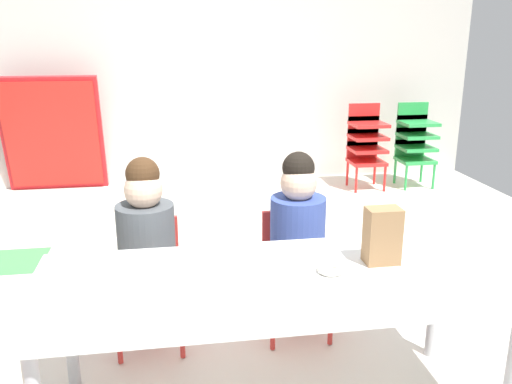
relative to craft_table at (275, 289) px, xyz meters
name	(u,v)px	position (x,y,z in m)	size (l,w,h in m)	color
ground_plane	(229,315)	(-0.08, 0.82, -0.55)	(5.55, 5.54, 0.02)	silver
back_wall	(195,43)	(-0.08, 3.59, 0.81)	(5.55, 0.10, 2.70)	beige
craft_table	(275,289)	(0.00, 0.00, 0.00)	(1.75, 0.69, 0.59)	white
seated_child_near_camera	(146,237)	(-0.48, 0.58, 0.01)	(0.32, 0.31, 0.92)	red
seated_child_middle_seat	(297,229)	(0.22, 0.58, 0.01)	(0.32, 0.31, 0.92)	red
kid_chair_red_stack	(366,141)	(1.48, 3.06, -0.08)	(0.32, 0.30, 0.80)	red
kid_chair_green_stack	(415,139)	(1.97, 3.06, -0.08)	(0.32, 0.30, 0.80)	green
folded_activity_table	(52,135)	(-1.43, 3.40, 0.00)	(0.90, 0.29, 1.09)	red
paper_bag_brown	(382,236)	(0.43, 0.06, 0.16)	(0.13, 0.09, 0.22)	#9E754C
paper_plate_near_edge	(330,273)	(0.20, -0.01, 0.06)	(0.18, 0.18, 0.01)	white
paper_plate_center_table	(264,269)	(-0.03, 0.07, 0.06)	(0.18, 0.18, 0.01)	white
donut_powdered_on_plate	(331,269)	(0.20, -0.01, 0.07)	(0.10, 0.10, 0.03)	white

